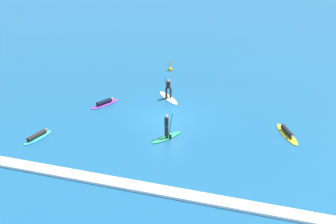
% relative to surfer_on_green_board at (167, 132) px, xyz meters
% --- Properties ---
extents(ground_plane, '(120.00, 120.00, 0.00)m').
position_rel_surfer_on_green_board_xyz_m(ground_plane, '(-0.82, 3.13, -0.47)').
color(ground_plane, '#195684').
rests_on(ground_plane, ground).
extents(surfer_on_green_board, '(1.95, 2.54, 2.09)m').
position_rel_surfer_on_green_board_xyz_m(surfer_on_green_board, '(0.00, 0.00, 0.00)').
color(surfer_on_green_board, '#23B266').
rests_on(surfer_on_green_board, ground_plane).
extents(surfer_on_yellow_board, '(2.10, 3.27, 0.44)m').
position_rel_surfer_on_green_board_xyz_m(surfer_on_yellow_board, '(8.31, 2.98, -0.32)').
color(surfer_on_yellow_board, yellow).
rests_on(surfer_on_yellow_board, ground_plane).
extents(surfer_on_white_board, '(2.64, 2.75, 2.01)m').
position_rel_surfer_on_green_board_xyz_m(surfer_on_white_board, '(-1.85, 6.71, -0.05)').
color(surfer_on_white_board, white).
rests_on(surfer_on_white_board, ground_plane).
extents(surfer_on_teal_board, '(1.37, 2.61, 0.40)m').
position_rel_surfer_on_green_board_xyz_m(surfer_on_teal_board, '(-8.94, -2.64, -0.32)').
color(surfer_on_teal_board, '#33C6CC').
rests_on(surfer_on_teal_board, ground_plane).
extents(surfer_on_purple_board, '(1.91, 2.73, 0.44)m').
position_rel_surfer_on_green_board_xyz_m(surfer_on_purple_board, '(-6.64, 3.95, -0.31)').
color(surfer_on_purple_board, purple).
rests_on(surfer_on_purple_board, ground_plane).
extents(marker_buoy, '(0.43, 0.43, 1.28)m').
position_rel_surfer_on_green_board_xyz_m(marker_buoy, '(-3.66, 13.42, -0.29)').
color(marker_buoy, yellow).
rests_on(marker_buoy, ground_plane).
extents(wave_crest, '(25.52, 0.90, 0.18)m').
position_rel_surfer_on_green_board_xyz_m(wave_crest, '(-0.82, -6.18, -0.38)').
color(wave_crest, white).
rests_on(wave_crest, ground_plane).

